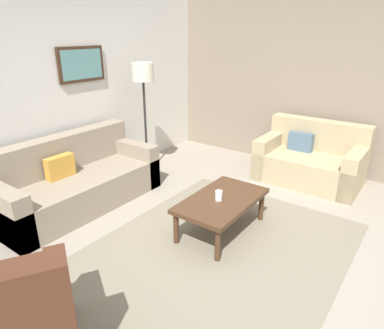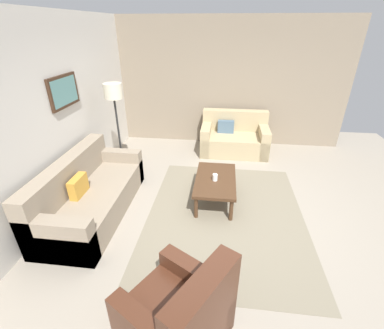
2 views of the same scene
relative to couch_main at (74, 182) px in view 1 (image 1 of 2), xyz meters
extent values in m
plane|color=gray|center=(0.16, -2.10, -0.30)|extent=(8.00, 8.00, 0.00)
cube|color=silver|center=(0.16, 0.50, 1.10)|extent=(6.00, 0.12, 2.80)
cube|color=gray|center=(3.16, -2.10, 1.10)|extent=(0.12, 5.20, 2.80)
cube|color=#7A715D|center=(0.16, -2.10, -0.29)|extent=(3.01, 2.35, 0.01)
cube|color=gray|center=(0.00, -0.10, -0.09)|extent=(2.12, 0.91, 0.42)
cube|color=gray|center=(0.00, 0.23, 0.14)|extent=(2.12, 0.24, 0.88)
cube|color=gray|center=(-0.96, -0.10, 0.01)|extent=(0.20, 0.91, 0.62)
cube|color=gray|center=(0.96, -0.10, 0.01)|extent=(0.20, 0.91, 0.62)
cube|color=gold|center=(-0.15, 0.01, 0.26)|extent=(0.36, 0.12, 0.28)
cube|color=tan|center=(2.50, -2.25, -0.09)|extent=(0.91, 1.47, 0.42)
cube|color=tan|center=(2.84, -2.25, 0.14)|extent=(0.24, 1.47, 0.88)
cube|color=tan|center=(2.50, -1.62, 0.01)|extent=(0.91, 0.20, 0.62)
cube|color=tan|center=(2.50, -2.88, 0.01)|extent=(0.91, 0.20, 0.62)
cube|color=slate|center=(2.62, -2.05, 0.26)|extent=(0.12, 0.36, 0.28)
cube|color=#4C2819|center=(-1.41, -1.81, 0.00)|extent=(0.54, 0.77, 0.60)
cylinder|color=#472D1C|center=(0.06, -2.17, -0.12)|extent=(0.06, 0.06, 0.36)
cylinder|color=#472D1C|center=(1.04, -2.17, -0.12)|extent=(0.06, 0.06, 0.36)
cylinder|color=#472D1C|center=(0.06, -1.65, -0.12)|extent=(0.06, 0.06, 0.36)
cylinder|color=#472D1C|center=(1.04, -1.65, -0.12)|extent=(0.06, 0.06, 0.36)
cube|color=#472D1C|center=(0.55, -1.91, 0.09)|extent=(1.10, 0.64, 0.05)
cylinder|color=white|center=(0.49, -1.90, 0.17)|extent=(0.08, 0.08, 0.11)
cylinder|color=black|center=(1.33, -0.06, -0.28)|extent=(0.28, 0.28, 0.03)
cylinder|color=#262626|center=(1.33, -0.06, 0.43)|extent=(0.04, 0.04, 1.45)
cylinder|color=beige|center=(1.33, -0.06, 1.28)|extent=(0.32, 0.32, 0.26)
cube|color=#382316|center=(0.64, 0.42, 1.41)|extent=(0.72, 0.04, 0.47)
cube|color=slate|center=(0.64, 0.40, 1.41)|extent=(0.64, 0.01, 0.39)
camera|label=1|loc=(-2.39, -3.64, 1.84)|focal=32.21mm
camera|label=2|loc=(-3.16, -1.98, 2.30)|focal=25.06mm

